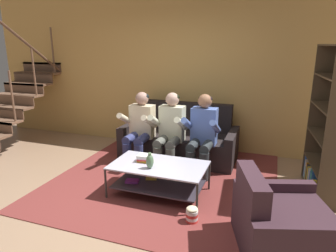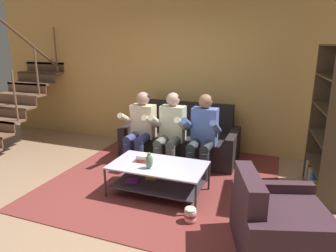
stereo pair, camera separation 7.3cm
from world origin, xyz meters
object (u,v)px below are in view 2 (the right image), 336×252
(person_seated_left, at_px, (141,126))
(popcorn_tub, at_px, (190,215))
(armchair, at_px, (279,227))
(person_seated_right, at_px, (203,132))
(vase, at_px, (149,161))
(coffee_table, at_px, (158,174))
(book_stack, at_px, (144,158))
(couch, at_px, (181,141))
(bookshelf, at_px, (330,139))
(person_seated_middle, at_px, (170,129))

(person_seated_left, relative_size, popcorn_tub, 6.34)
(person_seated_left, distance_m, armchair, 2.67)
(person_seated_left, relative_size, person_seated_right, 0.98)
(vase, distance_m, popcorn_tub, 0.84)
(person_seated_right, bearing_deg, coffee_table, -113.28)
(book_stack, bearing_deg, popcorn_tub, -33.49)
(person_seated_right, relative_size, armchair, 1.09)
(person_seated_right, distance_m, armchair, 1.94)
(vase, height_order, popcorn_tub, vase)
(book_stack, bearing_deg, couch, 87.06)
(person_seated_left, height_order, popcorn_tub, person_seated_left)
(person_seated_left, bearing_deg, vase, -59.21)
(couch, xyz_separation_m, book_stack, (-0.07, -1.34, 0.16))
(popcorn_tub, bearing_deg, vase, 152.24)
(bookshelf, height_order, armchair, bookshelf)
(person_seated_left, xyz_separation_m, coffee_table, (0.65, -0.86, -0.36))
(book_stack, bearing_deg, bookshelf, 18.59)
(person_seated_right, xyz_separation_m, armchair, (1.13, -1.53, -0.38))
(person_seated_right, distance_m, vase, 1.11)
(coffee_table, distance_m, armchair, 1.64)
(person_seated_middle, xyz_separation_m, armchair, (1.64, -1.53, -0.38))
(coffee_table, height_order, popcorn_tub, coffee_table)
(person_seated_right, xyz_separation_m, popcorn_tub, (0.22, -1.35, -0.56))
(couch, relative_size, coffee_table, 1.58)
(book_stack, relative_size, bookshelf, 0.11)
(bookshelf, bearing_deg, armchair, -110.27)
(book_stack, height_order, popcorn_tub, book_stack)
(couch, relative_size, bookshelf, 1.01)
(vase, bearing_deg, popcorn_tub, -27.76)
(coffee_table, bearing_deg, popcorn_tub, -39.54)
(person_seated_left, xyz_separation_m, vase, (0.60, -1.01, -0.13))
(person_seated_middle, bearing_deg, bookshelf, -1.65)
(couch, bearing_deg, vase, -86.67)
(person_seated_left, height_order, armchair, person_seated_left)
(person_seated_middle, bearing_deg, couch, 90.00)
(coffee_table, xyz_separation_m, bookshelf, (2.04, 0.80, 0.47))
(person_seated_middle, distance_m, popcorn_tub, 1.63)
(popcorn_tub, bearing_deg, coffee_table, 140.46)
(couch, distance_m, person_seated_left, 0.81)
(bookshelf, bearing_deg, person_seated_left, 178.70)
(couch, height_order, armchair, couch)
(coffee_table, distance_m, bookshelf, 2.24)
(vase, relative_size, armchair, 0.18)
(person_seated_left, relative_size, bookshelf, 0.62)
(person_seated_left, relative_size, vase, 5.82)
(vase, height_order, book_stack, vase)
(popcorn_tub, bearing_deg, armchair, -11.21)
(person_seated_middle, bearing_deg, coffee_table, -80.70)
(armchair, bearing_deg, bookshelf, 69.73)
(coffee_table, height_order, vase, vase)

